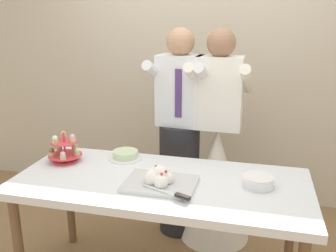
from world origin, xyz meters
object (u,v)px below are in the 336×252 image
(cupcake_stand, at_px, (65,150))
(main_cake_tray, at_px, (160,180))
(person_groom, at_px, (180,146))
(person_bride, at_px, (216,169))
(round_cake, at_px, (125,155))
(dessert_table, at_px, (161,191))
(plate_stack, at_px, (258,181))

(cupcake_stand, height_order, main_cake_tray, cupcake_stand)
(person_groom, relative_size, person_bride, 1.00)
(cupcake_stand, relative_size, round_cake, 0.96)
(dessert_table, distance_m, cupcake_stand, 0.74)
(dessert_table, bearing_deg, person_groom, 92.89)
(plate_stack, xyz_separation_m, round_cake, (-0.91, 0.23, -0.01))
(plate_stack, distance_m, person_bride, 0.75)
(dessert_table, height_order, round_cake, round_cake)
(plate_stack, distance_m, round_cake, 0.94)
(plate_stack, bearing_deg, dessert_table, -175.47)
(cupcake_stand, height_order, person_groom, person_groom)
(cupcake_stand, distance_m, person_groom, 0.90)
(person_groom, distance_m, person_bride, 0.34)
(main_cake_tray, bearing_deg, person_bride, 72.33)
(main_cake_tray, xyz_separation_m, person_bride, (0.25, 0.77, -0.23))
(dessert_table, distance_m, round_cake, 0.44)
(dessert_table, bearing_deg, cupcake_stand, 169.47)
(cupcake_stand, relative_size, plate_stack, 1.23)
(person_bride, bearing_deg, round_cake, -145.31)
(dessert_table, xyz_separation_m, person_groom, (-0.04, 0.71, 0.05))
(round_cake, bearing_deg, person_groom, 55.73)
(dessert_table, height_order, person_groom, person_groom)
(round_cake, bearing_deg, main_cake_tray, -46.13)
(dessert_table, bearing_deg, person_bride, 69.06)
(person_bride, bearing_deg, cupcake_stand, -150.28)
(plate_stack, distance_m, person_groom, 0.91)
(main_cake_tray, height_order, person_groom, person_groom)
(cupcake_stand, xyz_separation_m, main_cake_tray, (0.73, -0.22, -0.04))
(round_cake, height_order, person_groom, person_groom)
(main_cake_tray, relative_size, person_bride, 0.26)
(cupcake_stand, xyz_separation_m, person_groom, (0.68, 0.58, -0.11))
(dessert_table, height_order, plate_stack, plate_stack)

